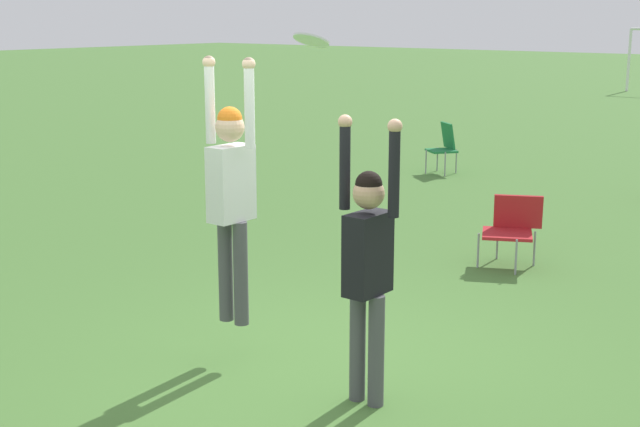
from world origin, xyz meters
TOP-DOWN VIEW (x-y plane):
  - ground_plane at (0.00, 0.00)m, footprint 120.00×120.00m
  - person_jumping at (-0.63, -0.26)m, footprint 0.53×0.38m
  - person_defending at (0.73, -0.27)m, footprint 0.53×0.38m
  - frisbee at (0.12, -0.16)m, footprint 0.27×0.26m
  - camping_chair_0 at (-0.12, 3.81)m, footprint 0.75×0.80m
  - camping_chair_1 at (-3.85, 8.66)m, footprint 0.66×0.73m

SIDE VIEW (x-z plane):
  - ground_plane at x=0.00m, z-range 0.00..0.00m
  - camping_chair_0 at x=-0.12m, z-range 0.06..0.87m
  - camping_chair_1 at x=-3.85m, z-range 0.07..0.98m
  - person_defending at x=0.73m, z-range 0.07..2.21m
  - person_jumping at x=-0.63m, z-range 0.40..2.59m
  - frisbee at x=0.12m, z-range 2.59..2.71m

